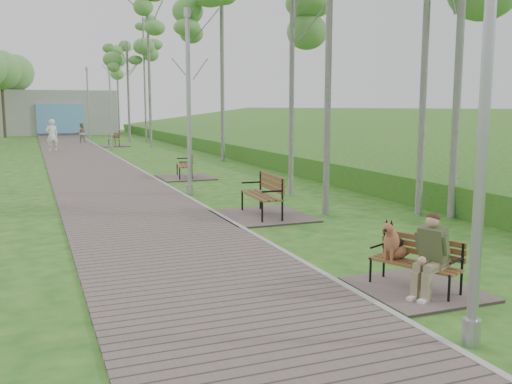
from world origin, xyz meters
The scene contains 20 objects.
ground centered at (0.00, 0.00, 0.00)m, with size 120.00×120.00×0.00m, color #215318.
walkway centered at (-1.75, 21.50, 0.02)m, with size 3.50×67.00×0.04m, color #635550.
kerb centered at (0.00, 21.50, 0.03)m, with size 0.10×67.00×0.05m, color #999993.
embankment centered at (12.00, 20.00, 0.00)m, with size 14.00×70.00×1.60m, color #5D9532.
building_north centered at (-1.50, 50.97, 1.99)m, with size 10.00×5.20×4.00m.
bench_main centered at (0.79, 1.14, 0.37)m, with size 1.54×1.72×1.35m.
bench_second centered at (0.89, 7.01, 0.23)m, with size 2.02×2.24×1.24m.
bench_third centered at (1.05, 14.82, 0.21)m, with size 1.84×2.04×1.13m.
bench_far centered at (0.98, 32.72, 0.20)m, with size 1.76×1.96×1.08m.
lamp_post_near centered at (0.27, -0.57, 2.39)m, with size 0.20×0.20×5.11m.
lamp_post_second centered at (0.22, 10.93, 2.48)m, with size 0.21×0.21×5.31m.
lamp_post_third centered at (0.41, 29.40, 2.16)m, with size 0.18×0.18×4.62m.
lamp_post_far centered at (0.30, 41.75, 2.61)m, with size 0.22×0.22×5.59m.
pedestrian_near centered at (-2.91, 29.52, 0.93)m, with size 0.68×0.44×1.86m, color white.
pedestrian_far centered at (-0.72, 36.59, 0.72)m, with size 0.70×0.55×1.45m, color #9E938A.
birch_mid_c centered at (2.80, 20.46, 5.84)m, with size 2.24×2.24×7.44m.
birch_far_b centered at (3.00, 30.74, 8.40)m, with size 2.76×2.76×10.70m.
birch_far_c centered at (3.67, 35.82, 7.10)m, with size 2.23×2.23×9.04m.
birch_distant_a centered at (2.65, 36.79, 5.82)m, with size 2.29×2.29×7.41m.
birch_distant_b centered at (3.91, 50.66, 6.76)m, with size 2.59×2.59×8.61m.
Camera 1 is at (-4.07, -5.17, 2.57)m, focal length 40.00 mm.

